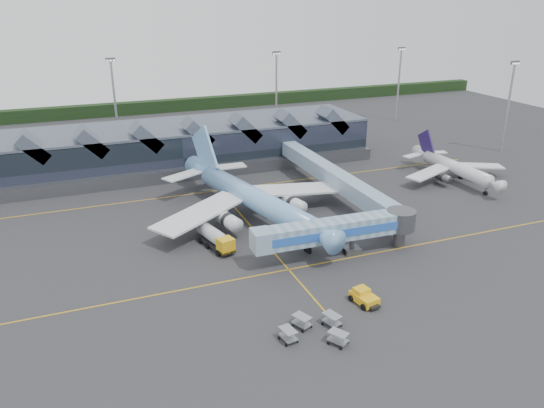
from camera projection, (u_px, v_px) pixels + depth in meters
name	position (u px, v px, depth m)	size (l,w,h in m)	color
ground	(269.00, 247.00, 83.83)	(260.00, 260.00, 0.00)	#29282B
taxi_stripes	(248.00, 223.00, 92.49)	(120.00, 60.00, 0.01)	gold
tree_line_far	(152.00, 107.00, 178.37)	(260.00, 4.00, 4.00)	black
terminal	(174.00, 146.00, 121.34)	(90.00, 22.25, 12.52)	black
light_masts	(258.00, 94.00, 140.74)	(132.40, 42.56, 22.45)	#94969C
main_airliner	(250.00, 197.00, 92.89)	(37.45, 43.83, 14.23)	#74A5EB
regional_jet	(453.00, 167.00, 113.04)	(24.62, 26.74, 9.20)	silver
jet_bridge	(346.00, 229.00, 80.00)	(26.66, 4.85, 6.04)	#6894AD
fuel_truck	(214.00, 237.00, 83.21)	(4.37, 9.26, 3.09)	black
pushback_tug	(364.00, 297.00, 68.35)	(3.20, 4.46, 1.84)	gold
baggage_carts	(315.00, 328.00, 61.95)	(7.97, 7.12, 1.56)	#989CA1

